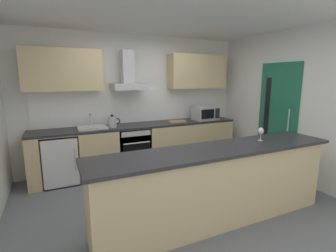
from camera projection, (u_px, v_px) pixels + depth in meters
ground at (176, 203)px, 3.62m from camera, size 5.49×4.63×0.02m
ceiling at (177, 11)px, 3.12m from camera, size 5.49×4.63×0.02m
wall_back at (135, 102)px, 5.04m from camera, size 5.49×0.12×2.60m
wall_right at (294, 106)px, 4.32m from camera, size 0.12×4.63×2.60m
backsplash_tile at (136, 106)px, 4.99m from camera, size 3.82×0.02×0.66m
counter_back at (142, 147)px, 4.86m from camera, size 3.95×0.60×0.90m
counter_island at (217, 185)px, 3.06m from camera, size 3.17×0.64×0.95m
upper_cabinets at (138, 71)px, 4.71m from camera, size 3.90×0.32×0.70m
side_door at (277, 119)px, 4.59m from camera, size 0.08×0.85×2.05m
oven at (132, 148)px, 4.75m from camera, size 0.60×0.62×0.80m
refrigerator at (60, 159)px, 4.23m from camera, size 0.58×0.60×0.85m
microwave at (205, 113)px, 5.28m from camera, size 0.50×0.38×0.30m
sink at (92, 127)px, 4.37m from camera, size 0.50×0.40×0.26m
kettle at (112, 122)px, 4.47m from camera, size 0.29×0.15×0.24m
range_hood at (128, 78)px, 4.61m from camera, size 0.62×0.45×0.72m
wine_glass at (261, 132)px, 3.30m from camera, size 0.08×0.08×0.18m
chopping_board at (177, 121)px, 5.04m from camera, size 0.38×0.28×0.02m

